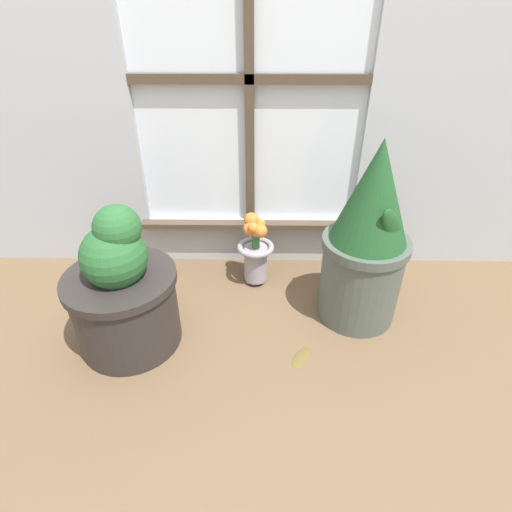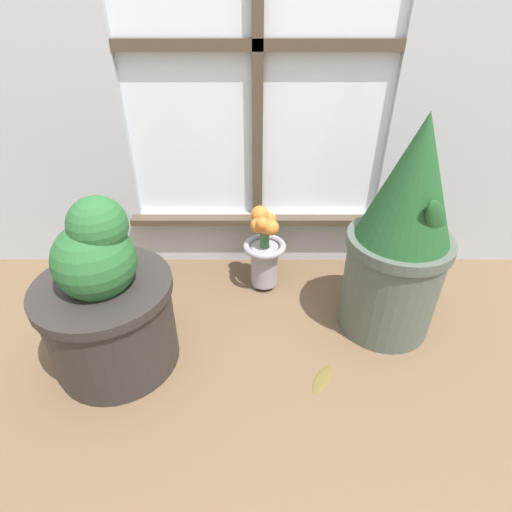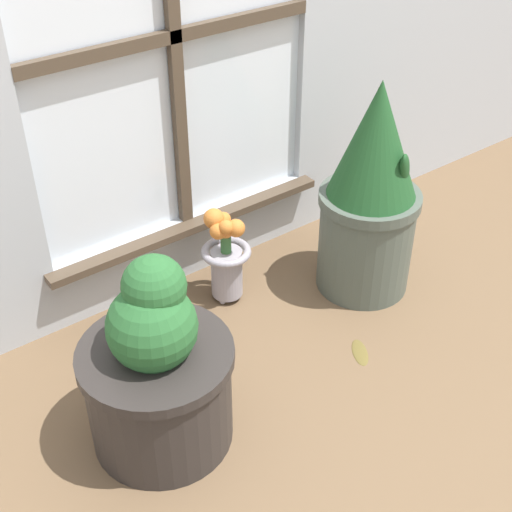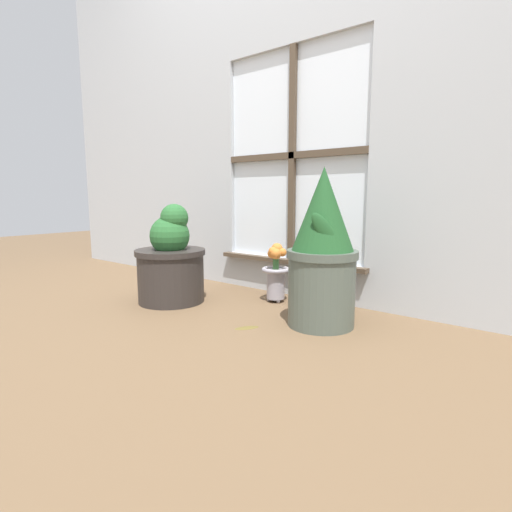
{
  "view_description": "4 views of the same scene",
  "coord_description": "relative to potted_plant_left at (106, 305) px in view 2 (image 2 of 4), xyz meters",
  "views": [
    {
      "loc": [
        0.04,
        -0.92,
        1.05
      ],
      "look_at": [
        0.03,
        0.25,
        0.28
      ],
      "focal_mm": 28.0,
      "sensor_mm": 36.0,
      "label": 1
    },
    {
      "loc": [
        -0.01,
        -0.71,
        0.94
      ],
      "look_at": [
        -0.0,
        0.28,
        0.27
      ],
      "focal_mm": 28.0,
      "sensor_mm": 36.0,
      "label": 2
    },
    {
      "loc": [
        -0.95,
        -0.99,
        1.43
      ],
      "look_at": [
        0.03,
        0.32,
        0.25
      ],
      "focal_mm": 50.0,
      "sensor_mm": 36.0,
      "label": 3
    },
    {
      "loc": [
        1.27,
        -1.24,
        0.57
      ],
      "look_at": [
        0.04,
        0.29,
        0.27
      ],
      "focal_mm": 28.0,
      "sensor_mm": 36.0,
      "label": 4
    }
  ],
  "objects": [
    {
      "name": "ground_plane",
      "position": [
        0.42,
        -0.12,
        -0.21
      ],
      "size": [
        10.0,
        10.0,
        0.0
      ],
      "primitive_type": "plane",
      "color": "brown"
    },
    {
      "name": "potted_plant_left",
      "position": [
        0.0,
        0.0,
        0.0
      ],
      "size": [
        0.37,
        0.37,
        0.53
      ],
      "color": "#2D2826",
      "rests_on": "ground_plane"
    },
    {
      "name": "potted_plant_right",
      "position": [
        0.83,
        0.15,
        0.12
      ],
      "size": [
        0.31,
        0.31,
        0.69
      ],
      "color": "#4C564C",
      "rests_on": "ground_plane"
    },
    {
      "name": "fallen_leaf",
      "position": [
        0.6,
        -0.08,
        -0.21
      ],
      "size": [
        0.1,
        0.12,
        0.01
      ],
      "color": "brown",
      "rests_on": "ground_plane"
    },
    {
      "name": "flower_vase",
      "position": [
        0.44,
        0.35,
        -0.05
      ],
      "size": [
        0.15,
        0.15,
        0.32
      ],
      "color": "#99939E",
      "rests_on": "ground_plane"
    }
  ]
}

